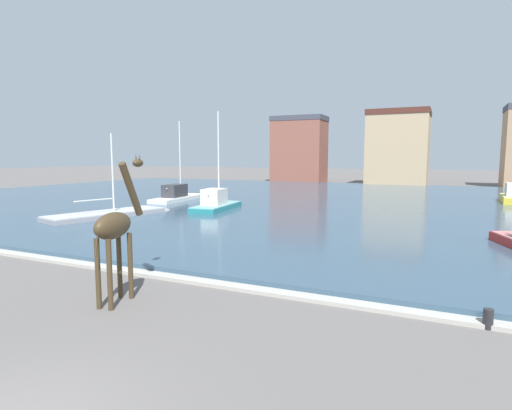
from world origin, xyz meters
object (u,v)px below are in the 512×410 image
at_px(giraffe_statue, 116,228).
at_px(sailboat_grey, 117,215).
at_px(mooring_bollard, 488,319).
at_px(sailboat_white, 180,197).
at_px(sailboat_teal, 218,205).

bearing_deg(giraffe_statue, sailboat_grey, 133.50).
height_order(giraffe_statue, sailboat_grey, sailboat_grey).
xyz_separation_m(giraffe_statue, mooring_bollard, (9.62, 2.35, -1.94)).
relative_size(giraffe_statue, sailboat_grey, 0.46).
bearing_deg(sailboat_white, giraffe_statue, -58.65).
height_order(giraffe_statue, mooring_bollard, giraffe_statue).
distance_m(sailboat_grey, sailboat_teal, 7.46).
bearing_deg(sailboat_teal, mooring_bollard, -43.40).
xyz_separation_m(sailboat_teal, mooring_bollard, (16.78, -15.87, -0.35)).
xyz_separation_m(sailboat_grey, mooring_bollard, (21.26, -9.91, -0.07)).
bearing_deg(mooring_bollard, sailboat_white, 139.15).
distance_m(giraffe_statue, sailboat_white, 26.46).
xyz_separation_m(sailboat_white, mooring_bollard, (23.36, -20.20, -0.31)).
bearing_deg(sailboat_grey, sailboat_white, 101.55).
distance_m(giraffe_statue, mooring_bollard, 10.10).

